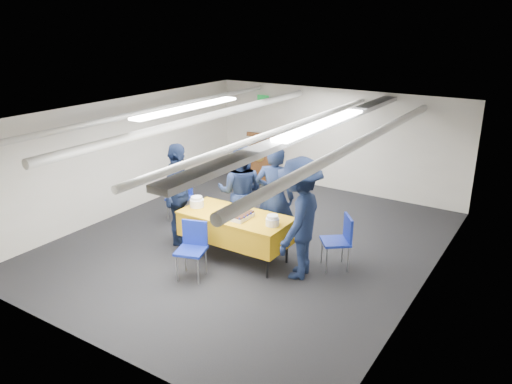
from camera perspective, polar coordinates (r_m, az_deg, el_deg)
ground at (r=8.91m, az=-0.66°, el=-5.73°), size 7.00×7.00×0.00m
room_shell at (r=8.59m, az=1.31°, el=6.13°), size 6.00×7.00×2.30m
serving_table at (r=8.13m, az=-2.36°, el=-3.98°), size 1.83×0.85×0.77m
sheet_cake at (r=7.96m, az=-2.48°, el=-2.52°), size 0.53×0.42×0.09m
plate_stack_left at (r=8.41m, az=-6.78°, el=-1.14°), size 0.23×0.23×0.18m
plate_stack_right at (r=7.61m, az=1.90°, el=-3.30°), size 0.21×0.21×0.17m
podium at (r=11.92m, az=0.93°, el=3.98°), size 0.62×0.53×1.25m
chair_near at (r=7.66m, az=-7.24°, el=-5.87°), size 0.53×0.53×0.87m
chair_right at (r=7.95m, az=9.69°, el=-5.05°), size 0.59×0.59×0.87m
chair_left at (r=9.88m, az=-8.56°, el=-0.04°), size 0.50×0.50×0.87m
sailor_a at (r=8.39m, az=2.14°, el=-0.63°), size 0.77×0.62×1.83m
sailor_b at (r=8.79m, az=-1.78°, el=-0.01°), size 1.02×0.92×1.72m
sailor_c at (r=8.66m, az=-8.91°, el=-0.30°), size 0.85×1.14×1.80m
sailor_d at (r=7.47m, az=4.95°, el=-3.04°), size 0.88×1.31×1.88m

